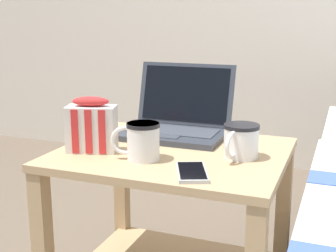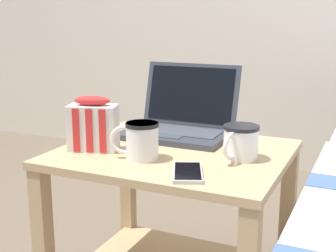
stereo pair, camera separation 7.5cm
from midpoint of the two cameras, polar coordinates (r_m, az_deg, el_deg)
The scene contains 6 objects.
bedside_table at distance 1.41m, azimuth 2.24°, elevation -10.47°, with size 0.64×0.53×0.54m.
laptop at distance 1.50m, azimuth 2.94°, elevation 0.63°, with size 0.33×0.27×0.22m.
mug_front_left at distance 1.24m, azimuth -1.60°, elevation -1.61°, with size 0.13×0.09×0.10m.
mug_front_right at distance 1.26m, azimuth 10.48°, elevation -1.79°, with size 0.10×0.14×0.09m.
snack_bag at distance 1.34m, azimuth -7.56°, elevation 0.05°, with size 0.15×0.11×0.16m.
cell_phone at distance 1.14m, azimuth 4.30°, elevation -5.69°, with size 0.12×0.16×0.01m.
Camera 2 is at (0.52, -1.18, 0.91)m, focal length 50.00 mm.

